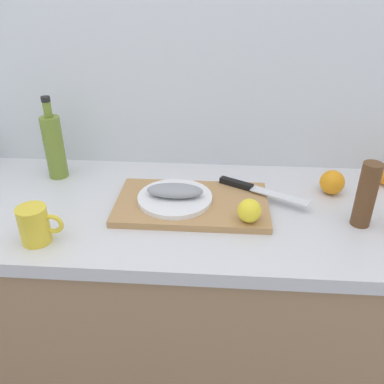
{
  "coord_description": "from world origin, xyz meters",
  "views": [
    {
      "loc": [
        0.15,
        -1.03,
        1.53
      ],
      "look_at": [
        0.08,
        0.0,
        0.95
      ],
      "focal_mm": 37.78,
      "sensor_mm": 36.0,
      "label": 1
    }
  ],
  "objects_px": {
    "chef_knife": "(252,188)",
    "pepper_mill": "(366,195)",
    "olive_oil_bottle": "(54,146)",
    "coffee_mug_0": "(35,225)",
    "cutting_board": "(192,204)",
    "lemon_0": "(249,211)",
    "fish_fillet": "(175,191)",
    "white_plate": "(175,198)"
  },
  "relations": [
    {
      "from": "fish_fillet",
      "to": "olive_oil_bottle",
      "type": "distance_m",
      "value": 0.45
    },
    {
      "from": "cutting_board",
      "to": "olive_oil_bottle",
      "type": "bearing_deg",
      "value": 160.15
    },
    {
      "from": "white_plate",
      "to": "coffee_mug_0",
      "type": "relative_size",
      "value": 1.9
    },
    {
      "from": "white_plate",
      "to": "pepper_mill",
      "type": "height_order",
      "value": "pepper_mill"
    },
    {
      "from": "chef_knife",
      "to": "lemon_0",
      "type": "relative_size",
      "value": 4.11
    },
    {
      "from": "white_plate",
      "to": "pepper_mill",
      "type": "distance_m",
      "value": 0.53
    },
    {
      "from": "fish_fillet",
      "to": "chef_knife",
      "type": "bearing_deg",
      "value": 18.46
    },
    {
      "from": "lemon_0",
      "to": "olive_oil_bottle",
      "type": "distance_m",
      "value": 0.69
    },
    {
      "from": "chef_knife",
      "to": "lemon_0",
      "type": "height_order",
      "value": "lemon_0"
    },
    {
      "from": "white_plate",
      "to": "chef_knife",
      "type": "bearing_deg",
      "value": 18.46
    },
    {
      "from": "olive_oil_bottle",
      "to": "coffee_mug_0",
      "type": "xyz_separation_m",
      "value": [
        0.08,
        -0.37,
        -0.06
      ]
    },
    {
      "from": "white_plate",
      "to": "cutting_board",
      "type": "bearing_deg",
      "value": 0.4
    },
    {
      "from": "coffee_mug_0",
      "to": "pepper_mill",
      "type": "relative_size",
      "value": 0.63
    },
    {
      "from": "lemon_0",
      "to": "coffee_mug_0",
      "type": "relative_size",
      "value": 0.56
    },
    {
      "from": "chef_knife",
      "to": "pepper_mill",
      "type": "relative_size",
      "value": 1.45
    },
    {
      "from": "cutting_board",
      "to": "chef_knife",
      "type": "bearing_deg",
      "value": 23.07
    },
    {
      "from": "fish_fillet",
      "to": "lemon_0",
      "type": "height_order",
      "value": "lemon_0"
    },
    {
      "from": "white_plate",
      "to": "coffee_mug_0",
      "type": "distance_m",
      "value": 0.39
    },
    {
      "from": "fish_fillet",
      "to": "lemon_0",
      "type": "distance_m",
      "value": 0.23
    },
    {
      "from": "lemon_0",
      "to": "white_plate",
      "type": "bearing_deg",
      "value": 155.73
    },
    {
      "from": "chef_knife",
      "to": "lemon_0",
      "type": "distance_m",
      "value": 0.18
    },
    {
      "from": "lemon_0",
      "to": "olive_oil_bottle",
      "type": "height_order",
      "value": "olive_oil_bottle"
    },
    {
      "from": "olive_oil_bottle",
      "to": "coffee_mug_0",
      "type": "distance_m",
      "value": 0.38
    },
    {
      "from": "fish_fillet",
      "to": "olive_oil_bottle",
      "type": "bearing_deg",
      "value": 157.93
    },
    {
      "from": "lemon_0",
      "to": "coffee_mug_0",
      "type": "height_order",
      "value": "coffee_mug_0"
    },
    {
      "from": "fish_fillet",
      "to": "coffee_mug_0",
      "type": "xyz_separation_m",
      "value": [
        -0.34,
        -0.2,
        -0.0
      ]
    },
    {
      "from": "olive_oil_bottle",
      "to": "pepper_mill",
      "type": "bearing_deg",
      "value": -13.63
    },
    {
      "from": "cutting_board",
      "to": "chef_knife",
      "type": "distance_m",
      "value": 0.2
    },
    {
      "from": "chef_knife",
      "to": "pepper_mill",
      "type": "bearing_deg",
      "value": 3.44
    },
    {
      "from": "fish_fillet",
      "to": "coffee_mug_0",
      "type": "distance_m",
      "value": 0.39
    },
    {
      "from": "coffee_mug_0",
      "to": "olive_oil_bottle",
      "type": "bearing_deg",
      "value": 102.22
    },
    {
      "from": "fish_fillet",
      "to": "chef_knife",
      "type": "height_order",
      "value": "fish_fillet"
    },
    {
      "from": "white_plate",
      "to": "chef_knife",
      "type": "height_order",
      "value": "chef_knife"
    },
    {
      "from": "white_plate",
      "to": "fish_fillet",
      "type": "distance_m",
      "value": 0.03
    },
    {
      "from": "white_plate",
      "to": "chef_knife",
      "type": "xyz_separation_m",
      "value": [
        0.23,
        0.08,
        0.0
      ]
    },
    {
      "from": "white_plate",
      "to": "lemon_0",
      "type": "height_order",
      "value": "lemon_0"
    },
    {
      "from": "cutting_board",
      "to": "pepper_mill",
      "type": "relative_size",
      "value": 2.42
    },
    {
      "from": "chef_knife",
      "to": "coffee_mug_0",
      "type": "distance_m",
      "value": 0.63
    },
    {
      "from": "olive_oil_bottle",
      "to": "coffee_mug_0",
      "type": "relative_size",
      "value": 2.36
    },
    {
      "from": "white_plate",
      "to": "fish_fillet",
      "type": "xyz_separation_m",
      "value": [
        0.0,
        0.0,
        0.03
      ]
    },
    {
      "from": "cutting_board",
      "to": "coffee_mug_0",
      "type": "relative_size",
      "value": 3.85
    },
    {
      "from": "white_plate",
      "to": "chef_knife",
      "type": "distance_m",
      "value": 0.24
    }
  ]
}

